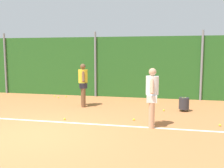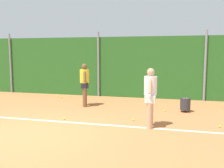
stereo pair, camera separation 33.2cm
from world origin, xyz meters
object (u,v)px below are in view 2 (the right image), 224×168
tennis_ball_3 (133,120)px  tennis_ball_10 (64,119)px  player_foreground_near (150,94)px  tennis_ball_8 (61,97)px  tennis_ball_5 (220,126)px  ball_hopper (185,104)px  tennis_ball_11 (165,111)px  player_midcourt (85,83)px  tennis_ball_7 (69,96)px  tennis_ball_1 (58,96)px

tennis_ball_3 → tennis_ball_10: same height
player_foreground_near → tennis_ball_8: size_ratio=25.41×
tennis_ball_5 → ball_hopper: bearing=117.4°
ball_hopper → tennis_ball_11: size_ratio=7.78×
player_midcourt → tennis_ball_10: bearing=160.4°
player_foreground_near → tennis_ball_7: player_foreground_near is taller
player_foreground_near → tennis_ball_3: 1.20m
tennis_ball_5 → tennis_ball_10: bearing=-176.3°
ball_hopper → tennis_ball_3: size_ratio=7.78×
tennis_ball_10 → tennis_ball_11: bearing=32.2°
tennis_ball_1 → tennis_ball_3: 5.54m
tennis_ball_1 → tennis_ball_10: same height
ball_hopper → tennis_ball_1: (-5.89, 1.86, -0.26)m
ball_hopper → tennis_ball_3: (-1.60, -1.65, -0.26)m
player_midcourt → tennis_ball_1: size_ratio=25.38×
ball_hopper → tennis_ball_8: ball_hopper is taller
tennis_ball_8 → tennis_ball_11: 5.15m
tennis_ball_1 → tennis_ball_7: (0.59, 0.01, 0.00)m
tennis_ball_5 → tennis_ball_11: 2.28m
tennis_ball_7 → tennis_ball_10: 4.22m
tennis_ball_3 → tennis_ball_11: same height
tennis_ball_3 → tennis_ball_11: (0.89, 1.51, 0.00)m
tennis_ball_8 → tennis_ball_10: 4.06m
ball_hopper → tennis_ball_5: bearing=-62.6°
tennis_ball_3 → tennis_ball_7: (-3.70, 3.52, 0.00)m
tennis_ball_7 → tennis_ball_8: 0.40m
tennis_ball_3 → tennis_ball_8: size_ratio=1.00×
tennis_ball_7 → tennis_ball_3: bearing=-43.6°
player_midcourt → tennis_ball_1: (-2.06, 1.79, -0.90)m
tennis_ball_7 → tennis_ball_8: bearing=-131.2°
tennis_ball_10 → tennis_ball_11: size_ratio=1.00×
ball_hopper → tennis_ball_8: 5.78m
tennis_ball_10 → ball_hopper: bearing=28.7°
tennis_ball_1 → tennis_ball_5: bearing=-28.0°
player_foreground_near → player_midcourt: size_ratio=1.00×
ball_hopper → tennis_ball_11: bearing=-168.9°
player_foreground_near → player_midcourt: (-2.81, 2.26, -0.00)m
tennis_ball_7 → tennis_ball_8: size_ratio=1.00×
ball_hopper → tennis_ball_10: ball_hopper is taller
player_foreground_near → tennis_ball_11: player_foreground_near is taller
tennis_ball_1 → tennis_ball_5: (6.79, -3.61, 0.00)m
player_midcourt → tennis_ball_8: 2.46m
tennis_ball_5 → tennis_ball_11: (-1.61, 1.61, 0.00)m
player_foreground_near → tennis_ball_11: size_ratio=25.41×
player_midcourt → ball_hopper: bearing=-113.3°
tennis_ball_1 → tennis_ball_7: 0.59m
tennis_ball_1 → tennis_ball_7: bearing=1.2°
player_foreground_near → tennis_ball_10: (-2.72, 0.14, -0.91)m
ball_hopper → tennis_ball_5: 1.98m
tennis_ball_3 → tennis_ball_8: (-3.96, 3.22, 0.00)m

